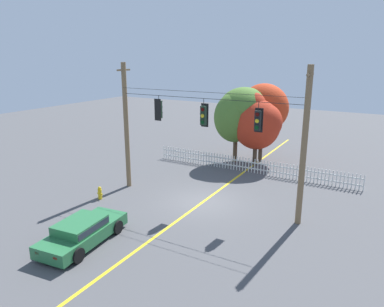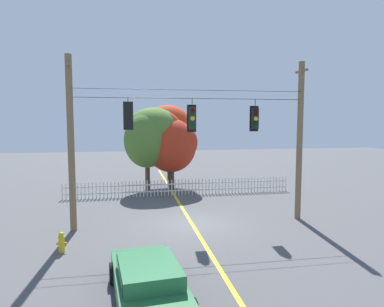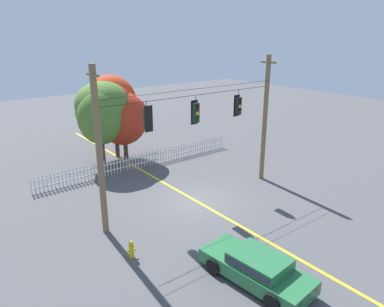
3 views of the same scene
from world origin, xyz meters
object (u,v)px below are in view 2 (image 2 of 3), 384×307
at_px(autumn_maple_mid, 166,138).
at_px(fire_hydrant, 62,242).
at_px(autumn_maple_near_fence, 150,135).
at_px(autumn_oak_far_east, 171,142).
at_px(traffic_signal_northbound_primary, 128,116).
at_px(traffic_signal_westbound_side, 192,118).
at_px(parked_car, 148,281).
at_px(traffic_signal_southbound_primary, 255,119).

xyz_separation_m(autumn_maple_mid, fire_hydrant, (-5.20, -12.21, -3.20)).
xyz_separation_m(autumn_maple_near_fence, autumn_maple_mid, (1.25, 1.08, -0.32)).
distance_m(autumn_oak_far_east, fire_hydrant, 12.59).
xyz_separation_m(traffic_signal_northbound_primary, autumn_maple_mid, (2.69, 9.65, -1.51)).
bearing_deg(fire_hydrant, autumn_maple_mid, 66.93).
xyz_separation_m(traffic_signal_westbound_side, fire_hydrant, (-5.39, -2.58, -4.60)).
bearing_deg(parked_car, autumn_maple_mid, 82.25).
xyz_separation_m(traffic_signal_northbound_primary, fire_hydrant, (-2.51, -2.56, -4.71)).
relative_size(traffic_signal_westbound_side, fire_hydrant, 2.00).
height_order(autumn_maple_mid, fire_hydrant, autumn_maple_mid).
xyz_separation_m(traffic_signal_southbound_primary, autumn_maple_mid, (-3.22, 9.63, -1.39)).
xyz_separation_m(traffic_signal_northbound_primary, autumn_maple_near_fence, (1.44, 8.56, -1.19)).
relative_size(traffic_signal_northbound_primary, traffic_signal_southbound_primary, 0.93).
bearing_deg(autumn_maple_mid, fire_hydrant, -113.07).
height_order(traffic_signal_northbound_primary, autumn_oak_far_east, traffic_signal_northbound_primary).
height_order(traffic_signal_westbound_side, traffic_signal_southbound_primary, same).
relative_size(traffic_signal_northbound_primary, autumn_maple_near_fence, 0.24).
relative_size(traffic_signal_northbound_primary, parked_car, 0.31).
bearing_deg(traffic_signal_westbound_side, autumn_oak_far_east, 89.74).
bearing_deg(fire_hydrant, autumn_oak_far_east, 63.65).
bearing_deg(traffic_signal_westbound_side, parked_car, -109.70).
bearing_deg(autumn_maple_near_fence, fire_hydrant, -109.55).
bearing_deg(autumn_maple_mid, traffic_signal_southbound_primary, -71.49).
relative_size(traffic_signal_westbound_side, traffic_signal_southbound_primary, 1.01).
relative_size(autumn_maple_near_fence, fire_hydrant, 7.51).
bearing_deg(autumn_maple_near_fence, traffic_signal_westbound_side, -80.43).
distance_m(autumn_maple_mid, fire_hydrant, 13.65).
distance_m(autumn_maple_near_fence, autumn_maple_mid, 1.69).
xyz_separation_m(traffic_signal_northbound_primary, traffic_signal_southbound_primary, (5.91, 0.02, -0.12)).
xyz_separation_m(traffic_signal_northbound_primary, parked_car, (0.46, -6.74, -4.48)).
relative_size(autumn_maple_mid, fire_hydrant, 7.82).
distance_m(traffic_signal_northbound_primary, traffic_signal_westbound_side, 2.88).
bearing_deg(traffic_signal_southbound_primary, parked_car, -128.89).
bearing_deg(fire_hydrant, parked_car, -54.64).
distance_m(parked_car, fire_hydrant, 5.13).
distance_m(autumn_maple_near_fence, autumn_oak_far_east, 1.58).
bearing_deg(parked_car, fire_hydrant, 125.36).
xyz_separation_m(traffic_signal_westbound_side, traffic_signal_southbound_primary, (3.03, -0.00, -0.01)).
relative_size(traffic_signal_westbound_side, autumn_maple_near_fence, 0.27).
xyz_separation_m(traffic_signal_southbound_primary, autumn_oak_far_east, (-3.00, 8.38, -1.61)).
bearing_deg(traffic_signal_northbound_primary, traffic_signal_southbound_primary, 0.19).
relative_size(autumn_maple_near_fence, parked_car, 1.28).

